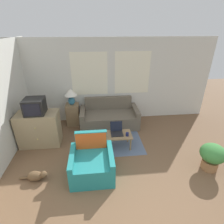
{
  "coord_description": "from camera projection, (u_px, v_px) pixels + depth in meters",
  "views": [
    {
      "loc": [
        -0.62,
        -1.65,
        2.85
      ],
      "look_at": [
        -0.16,
        2.61,
        0.75
      ],
      "focal_mm": 28.0,
      "sensor_mm": 36.0,
      "label": 1
    }
  ],
  "objects": [
    {
      "name": "laptop",
      "position": [
        117.0,
        131.0,
        4.48
      ],
      "size": [
        0.31,
        0.33,
        0.27
      ],
      "color": "black",
      "rests_on": "coffee_table"
    },
    {
      "name": "potted_plant",
      "position": [
        212.0,
        155.0,
        3.75
      ],
      "size": [
        0.53,
        0.53,
        0.62
      ],
      "color": "#996B42",
      "rests_on": "ground_plane"
    },
    {
      "name": "wall_back",
      "position": [
        114.0,
        81.0,
        5.51
      ],
      "size": [
        6.31,
        0.06,
        2.6
      ],
      "color": "silver",
      "rests_on": "ground_plane"
    },
    {
      "name": "couch",
      "position": [
        109.0,
        117.0,
        5.55
      ],
      "size": [
        1.78,
        0.88,
        0.83
      ],
      "color": "#665B4C",
      "rests_on": "ground_plane"
    },
    {
      "name": "cat_black",
      "position": [
        36.0,
        176.0,
        3.57
      ],
      "size": [
        0.59,
        0.23,
        0.21
      ],
      "rotation": [
        0.0,
        0.0,
        -0.09
      ],
      "color": "brown",
      "rests_on": "ground_plane"
    },
    {
      "name": "rug",
      "position": [
        113.0,
        135.0,
        5.11
      ],
      "size": [
        1.51,
        1.93,
        0.01
      ],
      "color": "slate",
      "rests_on": "ground_plane"
    },
    {
      "name": "cup_yellow",
      "position": [
        104.0,
        133.0,
        4.42
      ],
      "size": [
        0.07,
        0.07,
        0.08
      ],
      "color": "white",
      "rests_on": "coffee_table"
    },
    {
      "name": "cup_navy",
      "position": [
        105.0,
        136.0,
        4.32
      ],
      "size": [
        0.08,
        0.08,
        0.08
      ],
      "color": "teal",
      "rests_on": "coffee_table"
    },
    {
      "name": "armchair",
      "position": [
        92.0,
        163.0,
        3.68
      ],
      "size": [
        0.88,
        0.84,
        0.85
      ],
      "color": "teal",
      "rests_on": "ground_plane"
    },
    {
      "name": "coffee_table",
      "position": [
        115.0,
        136.0,
        4.46
      ],
      "size": [
        0.84,
        0.46,
        0.38
      ],
      "color": "#8E704C",
      "rests_on": "ground_plane"
    },
    {
      "name": "side_table",
      "position": [
        73.0,
        114.0,
        5.55
      ],
      "size": [
        0.39,
        0.39,
        0.68
      ],
      "color": "#937551",
      "rests_on": "ground_plane"
    },
    {
      "name": "television",
      "position": [
        35.0,
        106.0,
        4.27
      ],
      "size": [
        0.47,
        0.45,
        0.39
      ],
      "color": "black",
      "rests_on": "tv_dresser"
    },
    {
      "name": "cup_white",
      "position": [
        127.0,
        134.0,
        4.37
      ],
      "size": [
        0.08,
        0.08,
        0.09
      ],
      "color": "#191E4C",
      "rests_on": "coffee_table"
    },
    {
      "name": "tv_dresser",
      "position": [
        39.0,
        129.0,
        4.56
      ],
      "size": [
        1.03,
        0.57,
        0.9
      ],
      "color": "#998460",
      "rests_on": "ground_plane"
    },
    {
      "name": "table_lamp",
      "position": [
        71.0,
        94.0,
        5.25
      ],
      "size": [
        0.4,
        0.4,
        0.51
      ],
      "color": "teal",
      "rests_on": "side_table"
    }
  ]
}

